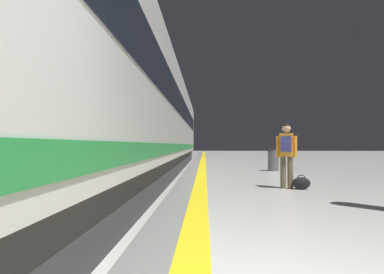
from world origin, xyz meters
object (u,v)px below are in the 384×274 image
(high_speed_train, at_px, (127,97))
(passenger_near, at_px, (286,150))
(waste_bin, at_px, (273,160))
(duffel_bag_near, at_px, (301,183))

(high_speed_train, height_order, passenger_near, high_speed_train)
(passenger_near, bearing_deg, waste_bin, 81.77)
(passenger_near, height_order, duffel_bag_near, passenger_near)
(high_speed_train, xyz_separation_m, duffel_bag_near, (4.66, -1.50, -2.35))
(high_speed_train, relative_size, duffel_bag_near, 74.24)
(duffel_bag_near, xyz_separation_m, waste_bin, (0.50, 5.82, 0.30))
(duffel_bag_near, bearing_deg, waste_bin, 85.09)
(high_speed_train, height_order, duffel_bag_near, high_speed_train)
(passenger_near, height_order, waste_bin, passenger_near)
(waste_bin, bearing_deg, duffel_bag_near, -94.91)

